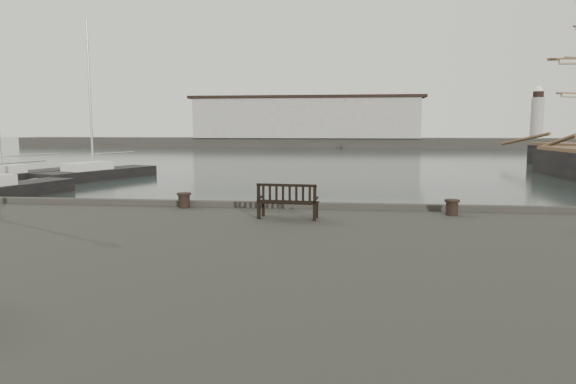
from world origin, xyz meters
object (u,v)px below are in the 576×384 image
Objects in this scene: bollard_left at (184,200)px; yacht_b at (10,181)px; bench at (288,208)px; bollard_right at (452,207)px; yacht_d at (99,176)px.

yacht_b is (-19.21, 18.90, -1.55)m from bollard_left.
yacht_b is at bearing 142.58° from bench.
yacht_b reaches higher than bench.
yacht_b is at bearing 144.56° from bollard_right.
bench is 3.75× the size of bollard_right.
bench is at bearing -26.06° from yacht_b.
bench is 0.13× the size of yacht_d.
bench reaches higher than bollard_left.
yacht_d is (-17.96, 24.60, -1.63)m from bench.
bollard_right is (4.55, 1.09, -0.08)m from bench.
bollard_right is 32.59m from yacht_d.
yacht_b is at bearing 135.47° from bollard_left.
yacht_d is (-22.51, 23.51, -1.55)m from bollard_right.
bollard_right is at bearing 18.09° from bench.
bench is at bearing -24.18° from bollard_left.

